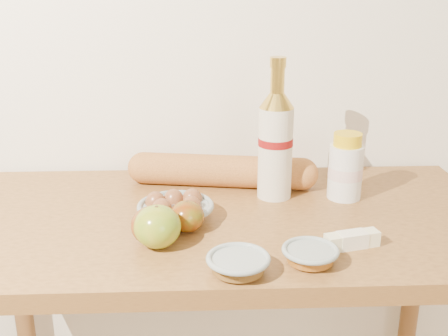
{
  "coord_description": "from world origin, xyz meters",
  "views": [
    {
      "loc": [
        -0.05,
        0.07,
        1.41
      ],
      "look_at": [
        0.0,
        1.15,
        1.02
      ],
      "focal_mm": 45.0,
      "sensor_mm": 36.0,
      "label": 1
    }
  ],
  "objects": [
    {
      "name": "baguette",
      "position": [
        0.0,
        1.36,
        0.94
      ],
      "size": [
        0.48,
        0.15,
        0.08
      ],
      "rotation": [
        0.0,
        0.0,
        -0.16
      ],
      "color": "#C77F3C",
      "rests_on": "table"
    },
    {
      "name": "table",
      "position": [
        0.0,
        1.18,
        0.78
      ],
      "size": [
        1.2,
        0.6,
        0.9
      ],
      "color": "#A06C33",
      "rests_on": "ground"
    },
    {
      "name": "apple_yellowgreen",
      "position": [
        -0.13,
        1.04,
        0.94
      ],
      "size": [
        0.12,
        0.12,
        0.08
      ],
      "rotation": [
        0.0,
        0.0,
        -0.34
      ],
      "color": "#A69521",
      "rests_on": "table"
    },
    {
      "name": "sugar_bowl",
      "position": [
        0.02,
        0.94,
        0.92
      ],
      "size": [
        0.13,
        0.13,
        0.03
      ],
      "rotation": [
        0.0,
        0.0,
        0.17
      ],
      "color": "#929F9B",
      "rests_on": "table"
    },
    {
      "name": "egg_bowl",
      "position": [
        -0.1,
        1.16,
        0.92
      ],
      "size": [
        0.19,
        0.19,
        0.06
      ],
      "rotation": [
        0.0,
        0.0,
        0.17
      ],
      "color": "gray",
      "rests_on": "table"
    },
    {
      "name": "syrup_bowl",
      "position": [
        0.15,
        0.97,
        0.92
      ],
      "size": [
        0.12,
        0.12,
        0.03
      ],
      "rotation": [
        0.0,
        0.0,
        -0.13
      ],
      "color": "#8F9C97",
      "rests_on": "table"
    },
    {
      "name": "apple_redgreen_front",
      "position": [
        -0.14,
        1.06,
        0.94
      ],
      "size": [
        0.08,
        0.08,
        0.08
      ],
      "rotation": [
        0.0,
        0.0,
        -0.03
      ],
      "color": "maroon",
      "rests_on": "table"
    },
    {
      "name": "apple_redgreen_right",
      "position": [
        -0.08,
        1.11,
        0.93
      ],
      "size": [
        0.08,
        0.08,
        0.07
      ],
      "rotation": [
        0.0,
        0.0,
        -0.19
      ],
      "color": "#950908",
      "rests_on": "table"
    },
    {
      "name": "bourbon_bottle",
      "position": [
        0.12,
        1.28,
        1.03
      ],
      "size": [
        0.09,
        0.09,
        0.33
      ],
      "rotation": [
        0.0,
        0.0,
        0.16
      ],
      "color": "beige",
      "rests_on": "table"
    },
    {
      "name": "cream_bottle",
      "position": [
        0.29,
        1.27,
        0.97
      ],
      "size": [
        0.1,
        0.1,
        0.16
      ],
      "rotation": [
        0.0,
        0.0,
        -0.28
      ],
      "color": "white",
      "rests_on": "table"
    },
    {
      "name": "butter_stick",
      "position": [
        0.24,
        1.02,
        0.91
      ],
      "size": [
        0.11,
        0.05,
        0.03
      ],
      "rotation": [
        0.0,
        0.0,
        0.24
      ],
      "color": "#F3F0BC",
      "rests_on": "table"
    },
    {
      "name": "back_wall",
      "position": [
        0.0,
        1.51,
        1.3
      ],
      "size": [
        3.5,
        0.02,
        2.6
      ],
      "primitive_type": "cube",
      "color": "white",
      "rests_on": "ground"
    }
  ]
}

